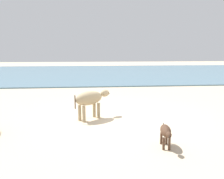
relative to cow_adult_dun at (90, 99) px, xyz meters
name	(u,v)px	position (x,y,z in m)	size (l,w,h in m)	color
ground	(119,117)	(1.02, 0.18, -0.71)	(80.00, 80.00, 0.00)	beige
sea_water	(99,72)	(1.02, 16.93, -0.67)	(60.00, 20.00, 0.08)	slate
cow_adult_dun	(90,99)	(0.00, 0.00, 0.00)	(1.33, 1.15, 0.98)	tan
calf_near_dark	(166,132)	(1.80, -2.59, -0.31)	(0.32, 0.84, 0.55)	#4C3323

